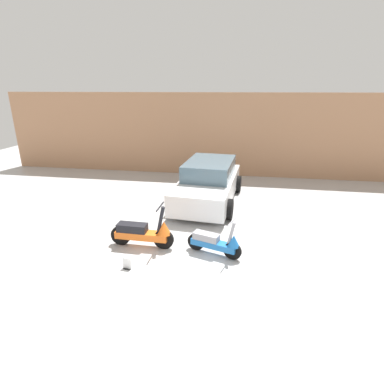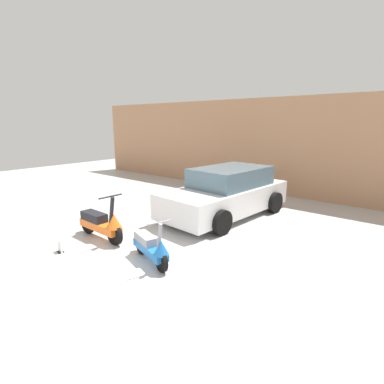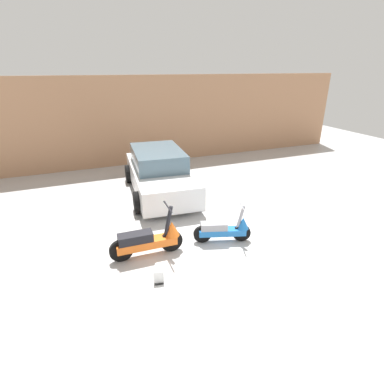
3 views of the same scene
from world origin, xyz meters
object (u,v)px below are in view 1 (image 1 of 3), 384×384
scooter_front_left (144,232)px  placard_near_left_scooter (127,264)px  car_rear_left (208,183)px  scooter_front_right (216,242)px

scooter_front_left → placard_near_left_scooter: bearing=-93.9°
scooter_front_left → placard_near_left_scooter: (-0.09, -0.97, -0.28)m
car_rear_left → scooter_front_left: bearing=-14.4°
scooter_front_left → scooter_front_right: bearing=-1.9°
car_rear_left → placard_near_left_scooter: car_rear_left is taller
scooter_front_right → car_rear_left: size_ratio=0.31×
scooter_front_right → placard_near_left_scooter: bearing=-136.8°
scooter_front_left → car_rear_left: bearing=72.1°
car_rear_left → placard_near_left_scooter: 4.58m
scooter_front_left → car_rear_left: (1.19, 3.40, 0.27)m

